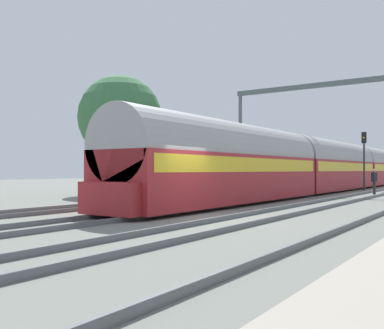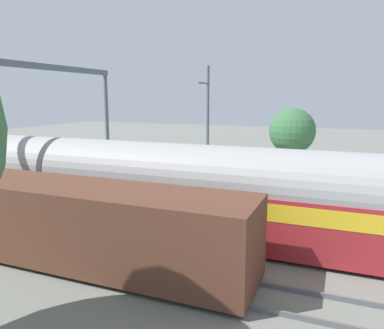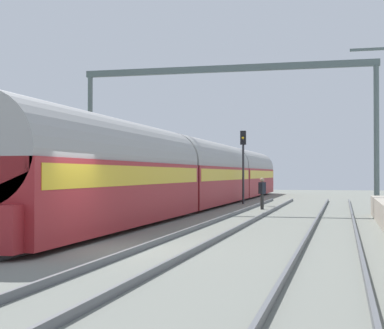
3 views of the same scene
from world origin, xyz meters
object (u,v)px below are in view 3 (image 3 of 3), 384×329
passenger_train (206,173)px  catenary_gantry (225,102)px  freight_car (58,185)px  person_crossing (262,191)px  railway_signal_far (243,157)px

passenger_train → catenary_gantry: catenary_gantry is taller
passenger_train → catenary_gantry: 5.95m
freight_car → person_crossing: size_ratio=7.51×
passenger_train → railway_signal_far: 3.30m
freight_car → railway_signal_far: railway_signal_far is taller
freight_car → person_crossing: bearing=48.7°
freight_car → person_crossing: 11.84m
person_crossing → catenary_gantry: bearing=-110.5°
passenger_train → person_crossing: 5.21m
catenary_gantry → passenger_train: bearing=116.0°
freight_car → railway_signal_far: (5.85, 14.68, 1.58)m
person_crossing → catenary_gantry: size_ratio=0.11×
person_crossing → railway_signal_far: 6.45m
passenger_train → catenary_gantry: size_ratio=3.04×
freight_car → person_crossing: (7.82, 8.88, -0.44)m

